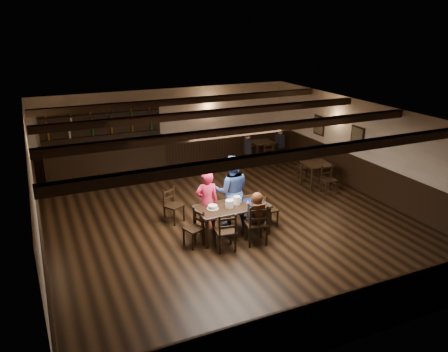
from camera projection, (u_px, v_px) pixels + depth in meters
name	position (u px, v px, depth m)	size (l,w,h in m)	color
ground	(228.00, 219.00, 11.37)	(10.00, 10.00, 0.00)	black
room_shell	(228.00, 155.00, 10.82)	(9.02, 10.02, 2.71)	beige
dining_table	(232.00, 209.00, 10.33)	(1.75, 0.90, 0.75)	black
chair_near_left	(226.00, 230.00, 9.63)	(0.48, 0.46, 0.91)	black
chair_near_right	(257.00, 222.00, 9.88)	(0.54, 0.52, 1.00)	black
chair_end_left	(196.00, 225.00, 9.94)	(0.48, 0.49, 0.85)	black
chair_end_right	(266.00, 207.00, 10.83)	(0.42, 0.43, 0.89)	black
chair_far_pushed	(172.00, 202.00, 11.09)	(0.56, 0.55, 0.90)	black
woman_pink	(207.00, 202.00, 10.48)	(0.57, 0.37, 1.55)	#FF275B
man_blue	(231.00, 191.00, 10.76)	(0.89, 0.69, 1.83)	navy
seated_person	(257.00, 210.00, 9.86)	(0.34, 0.52, 0.84)	black
cake	(213.00, 207.00, 10.14)	(0.27, 0.27, 0.09)	white
plate_stack_a	(229.00, 204.00, 10.20)	(0.19, 0.19, 0.18)	white
plate_stack_b	(237.00, 200.00, 10.39)	(0.17, 0.17, 0.20)	white
tea_light	(233.00, 203.00, 10.43)	(0.06, 0.06, 0.06)	#A5A8AD
salt_shaker	(248.00, 203.00, 10.37)	(0.03, 0.03, 0.08)	silver
pepper_shaker	(248.00, 202.00, 10.43)	(0.03, 0.03, 0.08)	#A5A8AD
drink_glass	(240.00, 200.00, 10.49)	(0.07, 0.07, 0.11)	silver
menu_red	(253.00, 204.00, 10.43)	(0.29, 0.21, 0.00)	maroon
menu_blue	(250.00, 200.00, 10.62)	(0.34, 0.24, 0.00)	#0D1945
bar_counter	(106.00, 155.00, 14.30)	(4.04, 0.70, 2.20)	black
back_table_a	(317.00, 166.00, 13.39)	(0.87, 0.87, 0.75)	black
back_table_b	(262.00, 144.00, 15.75)	(0.83, 0.83, 0.75)	black
bg_patron_left	(248.00, 143.00, 15.26)	(0.31, 0.40, 0.73)	black
bg_patron_right	(280.00, 138.00, 15.96)	(0.27, 0.37, 0.70)	black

